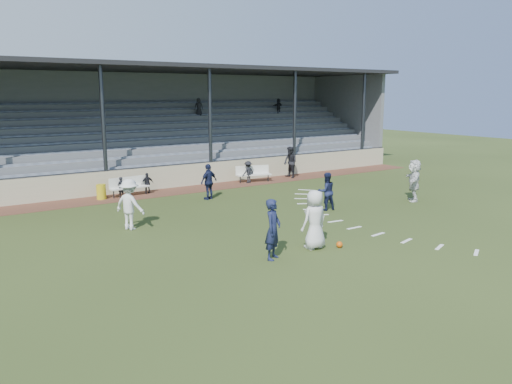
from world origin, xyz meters
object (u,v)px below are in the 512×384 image
at_px(player_white_lead, 315,219).
at_px(player_navy_lead, 273,229).
at_px(bench_right, 253,172).
at_px(trash_bin, 101,192).
at_px(official, 290,162).
at_px(bench_left, 129,185).
at_px(football, 339,245).

height_order(player_white_lead, player_navy_lead, player_white_lead).
distance_m(bench_right, player_white_lead, 12.74).
relative_size(trash_bin, player_white_lead, 0.37).
bearing_deg(bench_right, official, 14.82).
xyz_separation_m(player_white_lead, official, (7.91, 11.61, -0.02)).
bearing_deg(bench_right, player_navy_lead, -105.87).
distance_m(player_navy_lead, official, 15.22).
distance_m(bench_left, football, 12.48).
bearing_deg(bench_left, football, -81.17).
bearing_deg(player_white_lead, official, -127.59).
height_order(bench_right, football, bench_right).
xyz_separation_m(bench_left, trash_bin, (-1.40, -0.04, -0.20)).
bearing_deg(bench_left, player_white_lead, -84.17).
relative_size(bench_left, football, 9.49).
relative_size(football, player_white_lead, 0.11).
distance_m(football, player_navy_lead, 2.67).
xyz_separation_m(trash_bin, player_white_lead, (3.53, -11.68, 0.60)).
bearing_deg(player_white_lead, bench_left, -82.99).
bearing_deg(football, bench_left, 103.32).
bearing_deg(player_white_lead, football, 147.11).
relative_size(bench_left, official, 1.08).
bearing_deg(player_navy_lead, official, 16.64).
relative_size(player_white_lead, official, 1.04).
distance_m(bench_right, player_navy_lead, 13.67).
bearing_deg(player_navy_lead, bench_right, 25.41).
distance_m(trash_bin, football, 12.83).
xyz_separation_m(trash_bin, football, (4.27, -12.10, -0.27)).
bearing_deg(football, trash_bin, 109.46).
relative_size(trash_bin, official, 0.38).
distance_m(bench_left, trash_bin, 1.42).
bearing_deg(player_white_lead, bench_right, -117.50).
relative_size(bench_right, player_white_lead, 1.04).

